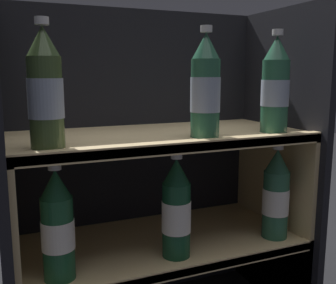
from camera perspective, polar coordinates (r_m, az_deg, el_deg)
name	(u,v)px	position (r m, az deg, el deg)	size (l,w,h in m)	color
fridge_back_wall	(138,158)	(1.12, -4.41, -2.38)	(0.73, 0.02, 0.82)	black
fridge_side_left	(3,189)	(0.90, -22.81, -6.25)	(0.02, 0.37, 0.82)	black
fridge_side_right	(278,160)	(1.14, 15.72, -2.53)	(0.02, 0.37, 0.82)	black
shelf_lower	(162,256)	(1.03, -0.87, -16.21)	(0.69, 0.33, 0.24)	#DBBC84
shelf_upper	(161,184)	(0.96, -0.96, -6.10)	(0.69, 0.33, 0.51)	#DBBC84
bottle_upper_front_0	(45,91)	(0.77, -17.36, 7.09)	(0.07, 0.07, 0.24)	#384C28
bottle_upper_front_1	(205,88)	(0.88, 5.44, 7.76)	(0.07, 0.07, 0.24)	#285B42
bottle_upper_front_2	(275,87)	(0.98, 15.30, 7.72)	(0.07, 0.07, 0.24)	#285B42
bottle_lower_front_0	(58,227)	(0.83, -15.72, -11.85)	(0.07, 0.07, 0.24)	#194C2D
bottle_lower_front_1	(177,210)	(0.90, 1.30, -9.87)	(0.07, 0.07, 0.24)	#144228
bottle_lower_front_2	(276,196)	(1.03, 15.38, -7.52)	(0.07, 0.07, 0.24)	#285B42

